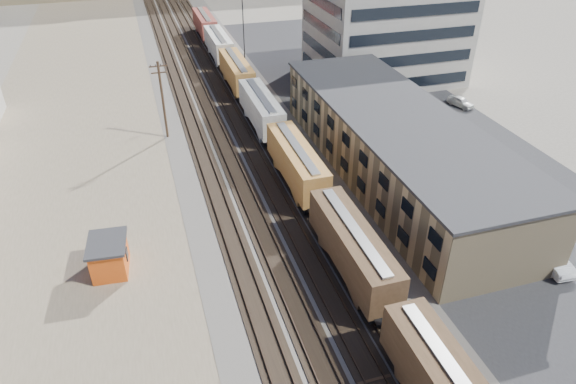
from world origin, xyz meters
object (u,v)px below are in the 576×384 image
object	(u,v)px
freight_train	(277,133)
parked_car_blue	(367,103)
maintenance_shed	(109,256)
utility_pole_north	(163,98)
parked_car_white	(550,257)

from	to	relation	value
freight_train	parked_car_blue	distance (m)	19.11
maintenance_shed	parked_car_blue	xyz separation A→B (m)	(35.90, 26.16, -0.79)
utility_pole_north	parked_car_white	size ratio (longest dim) A/B	1.92
maintenance_shed	parked_car_blue	size ratio (longest dim) A/B	0.81
parked_car_blue	parked_car_white	bearing A→B (deg)	-138.88
utility_pole_north	parked_car_white	bearing A→B (deg)	-50.50
maintenance_shed	parked_car_white	xyz separation A→B (m)	(36.49, -10.50, -0.69)
parked_car_white	parked_car_blue	xyz separation A→B (m)	(-0.60, 36.66, -0.10)
utility_pole_north	maintenance_shed	bearing A→B (deg)	-106.31
parked_car_white	maintenance_shed	bearing A→B (deg)	168.16
utility_pole_north	parked_car_white	world-z (taller)	utility_pole_north
freight_train	parked_car_blue	xyz separation A→B (m)	(16.30, 9.75, -2.04)
freight_train	parked_car_blue	size ratio (longest dim) A/B	22.02
freight_train	utility_pole_north	world-z (taller)	utility_pole_north
maintenance_shed	parked_car_white	distance (m)	37.98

